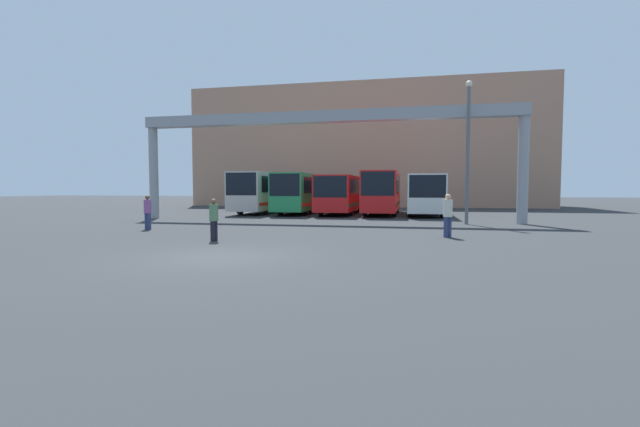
# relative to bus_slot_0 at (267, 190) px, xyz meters

# --- Properties ---
(ground_plane) EXTENTS (200.00, 200.00, 0.00)m
(ground_plane) POSITION_rel_bus_slot_0_xyz_m (6.61, -23.28, -1.91)
(ground_plane) COLOR #2D3033
(building_backdrop) EXTENTS (40.66, 12.00, 13.95)m
(building_backdrop) POSITION_rel_bus_slot_0_xyz_m (6.61, 18.37, 5.06)
(building_backdrop) COLOR tan
(building_backdrop) RESTS_ON ground
(overhead_gantry) EXTENTS (24.26, 0.80, 6.89)m
(overhead_gantry) POSITION_rel_bus_slot_0_xyz_m (6.61, -8.53, 3.78)
(overhead_gantry) COLOR gray
(overhead_gantry) RESTS_ON ground
(bus_slot_0) EXTENTS (2.60, 11.42, 3.32)m
(bus_slot_0) POSITION_rel_bus_slot_0_xyz_m (0.00, 0.00, 0.00)
(bus_slot_0) COLOR beige
(bus_slot_0) RESTS_ON ground
(bus_slot_1) EXTENTS (2.47, 11.06, 3.22)m
(bus_slot_1) POSITION_rel_bus_slot_0_xyz_m (3.31, -0.18, -0.06)
(bus_slot_1) COLOR #268C4C
(bus_slot_1) RESTS_ON ground
(bus_slot_2) EXTENTS (2.62, 10.72, 3.04)m
(bus_slot_2) POSITION_rel_bus_slot_0_xyz_m (6.61, -0.35, -0.16)
(bus_slot_2) COLOR red
(bus_slot_2) RESTS_ON ground
(bus_slot_3) EXTENTS (2.50, 10.12, 3.32)m
(bus_slot_3) POSITION_rel_bus_slot_0_xyz_m (9.92, -0.65, -0.01)
(bus_slot_3) COLOR red
(bus_slot_3) RESTS_ON ground
(bus_slot_4) EXTENTS (2.63, 10.08, 3.06)m
(bus_slot_4) POSITION_rel_bus_slot_0_xyz_m (13.23, -0.67, -0.15)
(bus_slot_4) COLOR silver
(bus_slot_4) RESTS_ON ground
(pedestrian_near_right) EXTENTS (0.34, 0.34, 1.66)m
(pedestrian_near_right) POSITION_rel_bus_slot_0_xyz_m (4.68, -19.68, -1.03)
(pedestrian_near_right) COLOR black
(pedestrian_near_right) RESTS_ON ground
(pedestrian_near_center) EXTENTS (0.36, 0.36, 1.72)m
(pedestrian_near_center) POSITION_rel_bus_slot_0_xyz_m (-0.70, -16.00, -1.00)
(pedestrian_near_center) COLOR navy
(pedestrian_near_center) RESTS_ON ground
(pedestrian_near_left) EXTENTS (0.38, 0.38, 1.82)m
(pedestrian_near_left) POSITION_rel_bus_slot_0_xyz_m (13.70, -16.45, -0.94)
(pedestrian_near_left) COLOR navy
(pedestrian_near_left) RESTS_ON ground
(lamp_post) EXTENTS (0.36, 0.36, 8.14)m
(lamp_post) POSITION_rel_bus_slot_0_xyz_m (15.31, -9.31, 2.52)
(lamp_post) COLOR #595B60
(lamp_post) RESTS_ON ground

